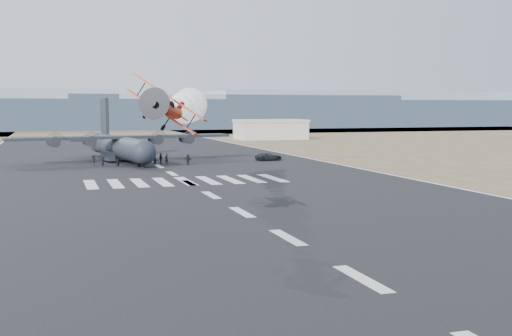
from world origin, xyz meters
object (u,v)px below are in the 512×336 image
crew_a (102,162)px  crew_e (144,160)px  crew_c (93,160)px  crew_g (167,159)px  transport_aircraft (120,145)px  support_vehicle (269,157)px  crew_f (188,160)px  crew_d (161,158)px  aerobatic_biplane (166,108)px  crew_h (117,162)px  crew_b (155,161)px  hangar_right (270,129)px

crew_a → crew_e: 6.96m
crew_c → crew_g: crew_g is taller
transport_aircraft → crew_e: bearing=-79.0°
support_vehicle → crew_f: 16.44m
crew_a → crew_d: 10.14m
crew_e → aerobatic_biplane: bearing=1.8°
crew_d → crew_c: bearing=69.9°
aerobatic_biplane → crew_a: 57.53m
crew_d → crew_g: bearing=-126.0°
crew_d → crew_e: size_ratio=1.11×
transport_aircraft → crew_c: 8.54m
crew_f → crew_h: bearing=-132.4°
crew_c → crew_f: size_ratio=0.99×
aerobatic_biplane → crew_e: (6.11, 58.08, -8.70)m
crew_c → crew_h: 4.87m
support_vehicle → crew_e: crew_e is taller
crew_h → crew_f: bearing=126.7°
aerobatic_biplane → support_vehicle: aerobatic_biplane is taller
support_vehicle → transport_aircraft: bearing=71.2°
crew_e → crew_g: 4.00m
crew_d → crew_b: bearing=140.4°
crew_a → crew_h: 2.30m
hangar_right → aerobatic_biplane: bearing=-112.1°
hangar_right → crew_g: size_ratio=11.30×
crew_c → aerobatic_biplane: bearing=76.9°
hangar_right → aerobatic_biplane: size_ratio=3.32×
hangar_right → crew_g: bearing=-120.8°
crew_b → crew_c: (-9.57, 4.26, 0.07)m
transport_aircraft → crew_c: transport_aircraft is taller
support_vehicle → aerobatic_biplane: bearing=148.8°
crew_a → crew_c: bearing=-129.0°
transport_aircraft → crew_c: size_ratio=22.25×
support_vehicle → crew_d: (-19.78, -1.28, 0.25)m
crew_b → crew_e: bearing=154.4°
crew_a → support_vehicle: bearing=126.3°
crew_b → crew_f: 5.51m
crew_e → crew_f: crew_f is taller
hangar_right → transport_aircraft: 83.69m
crew_b → crew_g: 4.05m
aerobatic_biplane → crew_g: bearing=95.2°
transport_aircraft → crew_h: 10.33m
aerobatic_biplane → crew_b: size_ratio=3.80×
hangar_right → crew_c: size_ratio=11.63×
crew_a → crew_h: bearing=112.1°
support_vehicle → crew_h: (-27.35, -3.95, 0.12)m
crew_f → crew_c: bearing=-144.2°
crew_a → crew_g: crew_g is taller
transport_aircraft → crew_c: (-4.99, -6.63, -2.04)m
crew_c → crew_h: crew_c is taller
hangar_right → crew_b: hangar_right is taller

